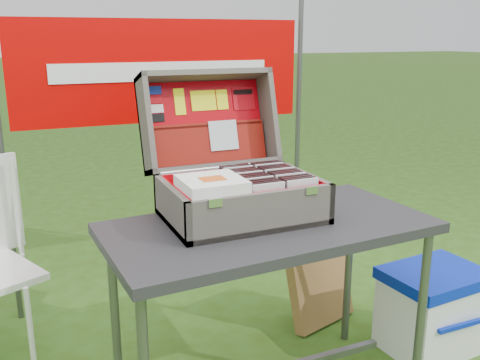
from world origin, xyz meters
name	(u,v)px	position (x,y,z in m)	size (l,w,h in m)	color
table	(268,314)	(0.08, -0.04, 0.39)	(1.26, 0.63, 0.79)	black
table_top	(269,228)	(0.08, -0.04, 0.77)	(1.26, 0.63, 0.04)	black
table_leg_fr	(421,319)	(0.65, -0.29, 0.37)	(0.04, 0.04, 0.75)	#59595B
table_leg_bl	(115,318)	(-0.49, 0.22, 0.37)	(0.04, 0.04, 0.75)	#59595B
table_leg_br	(348,271)	(0.65, 0.22, 0.37)	(0.04, 0.04, 0.75)	#59595B
suitcase	(235,148)	(0.01, 0.12, 1.06)	(0.59, 0.58, 0.54)	#636059
suitcase_base_bottom	(241,215)	(0.01, 0.06, 0.80)	(0.59, 0.42, 0.02)	#636059
suitcase_base_wall_front	(264,214)	(0.01, -0.14, 0.87)	(0.59, 0.02, 0.16)	#636059
suitcase_base_wall_back	(223,186)	(0.01, 0.26, 0.87)	(0.59, 0.02, 0.16)	#636059
suitcase_base_wall_left	(172,208)	(-0.28, 0.06, 0.87)	(0.02, 0.42, 0.16)	#636059
suitcase_base_wall_right	(304,191)	(0.29, 0.06, 0.87)	(0.02, 0.42, 0.16)	#636059
suitcase_liner_floor	(241,212)	(0.01, 0.06, 0.81)	(0.55, 0.38, 0.01)	#C30009
suitcase_latch_left	(215,203)	(-0.18, -0.15, 0.93)	(0.05, 0.01, 0.03)	silver
suitcase_latch_right	(312,190)	(0.20, -0.15, 0.93)	(0.05, 0.01, 0.03)	silver
suitcase_hinge	(221,167)	(0.01, 0.27, 0.94)	(0.02, 0.02, 0.53)	silver
suitcase_lid_back	(205,123)	(0.01, 0.47, 1.11)	(0.59, 0.42, 0.02)	#636059
suitcase_lid_rim_far	(204,76)	(0.01, 0.47, 1.32)	(0.59, 0.02, 0.16)	#636059
suitcase_lid_rim_near	(215,166)	(0.01, 0.35, 0.93)	(0.59, 0.02, 0.16)	#636059
suitcase_lid_rim_left	(146,125)	(-0.28, 0.41, 1.12)	(0.02, 0.42, 0.16)	#636059
suitcase_lid_rim_right	(268,117)	(0.29, 0.41, 1.12)	(0.02, 0.42, 0.16)	#636059
suitcase_lid_liner	(206,123)	(0.01, 0.46, 1.11)	(0.54, 0.37, 0.01)	#C30009
suitcase_liner_wall_front	(262,210)	(0.01, -0.13, 0.88)	(0.55, 0.01, 0.14)	#C30009
suitcase_liner_wall_back	(224,184)	(0.01, 0.25, 0.88)	(0.55, 0.01, 0.14)	#C30009
suitcase_liner_wall_left	(175,204)	(-0.26, 0.06, 0.88)	(0.01, 0.38, 0.14)	#C30009
suitcase_liner_wall_right	(301,188)	(0.28, 0.06, 0.88)	(0.01, 0.38, 0.14)	#C30009
suitcase_lid_pocket	(209,144)	(0.01, 0.41, 1.02)	(0.53, 0.17, 0.03)	maroon
suitcase_pocket_edge	(208,125)	(0.01, 0.43, 1.10)	(0.52, 0.02, 0.02)	maroon
suitcase_pocket_cd	(223,135)	(0.07, 0.41, 1.06)	(0.13, 0.13, 0.01)	silver
lid_sticker_cc_a	(155,90)	(-0.21, 0.50, 1.26)	(0.06, 0.04, 0.00)	#1933B2
lid_sticker_cc_b	(156,99)	(-0.21, 0.49, 1.22)	(0.06, 0.04, 0.00)	#B70610
lid_sticker_cc_c	(157,109)	(-0.21, 0.47, 1.18)	(0.06, 0.04, 0.00)	white
lid_sticker_cc_d	(158,118)	(-0.21, 0.46, 1.14)	(0.06, 0.04, 0.00)	black
lid_card_neon_tall	(180,102)	(-0.10, 0.48, 1.21)	(0.05, 0.12, 0.00)	#F9FD15
lid_card_neon_main	(204,101)	(0.01, 0.48, 1.21)	(0.12, 0.09, 0.00)	#F9FD15
lid_card_neon_small	(222,100)	(0.10, 0.48, 1.21)	(0.05, 0.09, 0.00)	#F9FD15
lid_sticker_band	(243,99)	(0.20, 0.48, 1.21)	(0.11, 0.11, 0.00)	#B70610
lid_sticker_band_bar	(243,92)	(0.20, 0.49, 1.23)	(0.10, 0.02, 0.00)	black
cd_left_0	(268,203)	(0.05, -0.10, 0.89)	(0.13, 0.01, 0.15)	silver
cd_left_1	(266,201)	(0.05, -0.08, 0.89)	(0.13, 0.01, 0.15)	black
cd_left_2	(263,200)	(0.05, -0.06, 0.89)	(0.13, 0.01, 0.15)	black
cd_left_3	(260,198)	(0.05, -0.03, 0.89)	(0.13, 0.01, 0.15)	black
cd_left_4	(258,196)	(0.05, -0.01, 0.89)	(0.13, 0.01, 0.15)	silver
cd_left_5	(255,195)	(0.05, 0.01, 0.89)	(0.13, 0.01, 0.15)	black
cd_left_6	(252,193)	(0.05, 0.04, 0.89)	(0.13, 0.01, 0.15)	black
cd_left_7	(250,192)	(0.05, 0.06, 0.89)	(0.13, 0.01, 0.15)	black
cd_left_8	(248,190)	(0.05, 0.08, 0.89)	(0.13, 0.01, 0.15)	silver
cd_left_9	(245,189)	(0.05, 0.11, 0.89)	(0.13, 0.01, 0.15)	black
cd_left_10	(243,187)	(0.05, 0.13, 0.89)	(0.13, 0.01, 0.15)	black
cd_left_11	(241,186)	(0.05, 0.15, 0.89)	(0.13, 0.01, 0.15)	black
cd_left_12	(238,184)	(0.05, 0.18, 0.89)	(0.13, 0.01, 0.15)	silver
cd_left_13	(236,183)	(0.05, 0.20, 0.89)	(0.13, 0.01, 0.15)	black
cd_left_14	(234,182)	(0.05, 0.22, 0.89)	(0.13, 0.01, 0.15)	black
cd_right_0	(302,199)	(0.19, -0.10, 0.89)	(0.13, 0.01, 0.15)	silver
cd_right_1	(299,197)	(0.19, -0.08, 0.89)	(0.13, 0.01, 0.15)	black
cd_right_2	(296,195)	(0.19, -0.06, 0.89)	(0.13, 0.01, 0.15)	black
cd_right_3	(293,194)	(0.19, -0.03, 0.89)	(0.13, 0.01, 0.15)	black
cd_right_4	(290,192)	(0.19, -0.01, 0.89)	(0.13, 0.01, 0.15)	silver
cd_right_5	(287,191)	(0.19, 0.01, 0.89)	(0.13, 0.01, 0.15)	black
cd_right_6	(285,189)	(0.19, 0.04, 0.89)	(0.13, 0.01, 0.15)	black
cd_right_7	(282,188)	(0.19, 0.06, 0.89)	(0.13, 0.01, 0.15)	black
cd_right_8	(279,186)	(0.19, 0.08, 0.89)	(0.13, 0.01, 0.15)	silver
cd_right_9	(277,185)	(0.19, 0.11, 0.89)	(0.13, 0.01, 0.15)	black
cd_right_10	(274,183)	(0.19, 0.13, 0.89)	(0.13, 0.01, 0.15)	black
cd_right_11	(272,182)	(0.19, 0.15, 0.89)	(0.13, 0.01, 0.15)	black
cd_right_12	(269,181)	(0.19, 0.18, 0.89)	(0.13, 0.01, 0.15)	silver
cd_right_13	(267,179)	(0.19, 0.20, 0.89)	(0.13, 0.01, 0.15)	black
cd_right_14	(264,178)	(0.19, 0.22, 0.89)	(0.13, 0.01, 0.15)	black
songbook_0	(212,188)	(-0.15, -0.02, 0.95)	(0.22, 0.22, 0.01)	white
songbook_1	(212,187)	(-0.15, -0.02, 0.95)	(0.22, 0.22, 0.01)	white
songbook_2	(212,186)	(-0.15, -0.02, 0.96)	(0.22, 0.22, 0.01)	white
songbook_3	(212,184)	(-0.15, -0.02, 0.96)	(0.22, 0.22, 0.01)	white
songbook_4	(212,183)	(-0.15, -0.02, 0.97)	(0.22, 0.22, 0.01)	white
songbook_5	(212,182)	(-0.15, -0.02, 0.97)	(0.22, 0.22, 0.01)	white
songbook_6	(212,180)	(-0.15, -0.02, 0.98)	(0.22, 0.22, 0.01)	white
songbook_7	(212,179)	(-0.15, -0.02, 0.98)	(0.22, 0.22, 0.01)	white
songbook_graphic	(213,179)	(-0.15, -0.03, 0.99)	(0.09, 0.07, 0.00)	#D85919
cooler	(432,310)	(0.98, -0.02, 0.21)	(0.47, 0.36, 0.41)	white
cooler_body	(432,315)	(0.98, -0.02, 0.18)	(0.44, 0.33, 0.36)	white
cooler_lid	(436,276)	(0.98, -0.02, 0.38)	(0.47, 0.36, 0.06)	#0620AE
cooler_handle	(463,325)	(0.98, -0.21, 0.22)	(0.28, 0.02, 0.02)	#0620AE
chair_leg_fr	(32,341)	(-0.81, 0.40, 0.25)	(0.02, 0.02, 0.49)	silver
chair_leg_br	(27,302)	(-0.81, 0.77, 0.25)	(0.02, 0.02, 0.49)	silver
chair_upright_right	(17,207)	(-0.81, 0.79, 0.72)	(0.02, 0.02, 0.46)	silver
cardboard_box	(320,285)	(0.62, 0.42, 0.21)	(0.39, 0.06, 0.41)	olive
banner_post_left	(3,166)	(-0.85, 1.10, 0.85)	(0.03, 0.03, 1.70)	#59595B
banner_post_right	(297,140)	(0.85, 1.10, 0.85)	(0.03, 0.03, 1.70)	#59595B
banner	(164,71)	(0.00, 1.09, 1.30)	(1.60, 0.01, 0.55)	#B40100
banner_text	(164,71)	(0.00, 1.08, 1.30)	(1.20, 0.00, 0.10)	white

